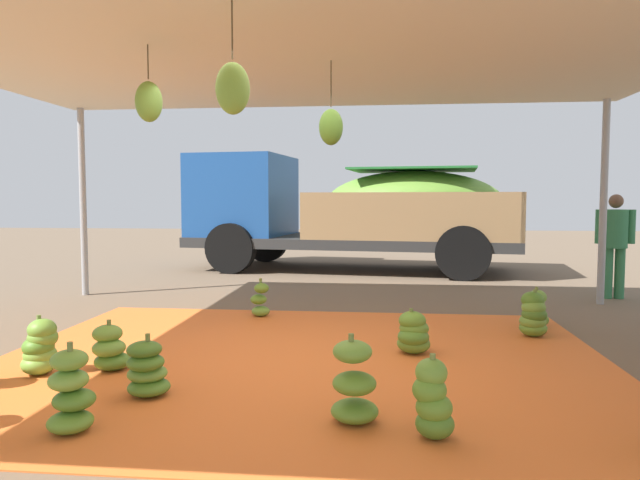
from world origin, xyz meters
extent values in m
plane|color=brown|center=(0.00, 3.00, 0.00)|extent=(40.00, 40.00, 0.00)
cube|color=orange|center=(0.00, 0.00, 0.01)|extent=(5.60, 4.61, 0.01)
cylinder|color=#9EA0A5|center=(-3.80, 3.30, 1.42)|extent=(0.10, 0.10, 2.84)
cylinder|color=#9EA0A5|center=(3.80, 3.30, 1.42)|extent=(0.10, 0.10, 2.84)
cube|color=beige|center=(0.00, 0.00, 2.87)|extent=(8.00, 7.00, 0.06)
cylinder|color=#4C422D|center=(-0.31, -1.13, 2.64)|extent=(0.01, 0.01, 0.40)
ellipsoid|color=#75A83D|center=(-0.31, -1.13, 2.24)|extent=(0.24, 0.24, 0.36)
cylinder|color=#4C422D|center=(0.22, 0.69, 2.62)|extent=(0.01, 0.01, 0.45)
ellipsoid|color=#518428|center=(0.22, 0.69, 2.19)|extent=(0.24, 0.24, 0.36)
cylinder|color=#4C422D|center=(-1.35, -0.08, 2.69)|extent=(0.01, 0.01, 0.30)
ellipsoid|color=#6B9E38|center=(-1.35, -0.08, 2.34)|extent=(0.24, 0.24, 0.36)
ellipsoid|color=#518428|center=(-0.99, -1.06, 0.07)|extent=(0.39, 0.39, 0.13)
ellipsoid|color=#6B9E38|center=(-1.02, -1.04, 0.17)|extent=(0.31, 0.31, 0.13)
ellipsoid|color=#518428|center=(-1.01, -1.07, 0.26)|extent=(0.37, 0.37, 0.13)
ellipsoid|color=#477523|center=(-1.02, -1.06, 0.36)|extent=(0.27, 0.27, 0.13)
cylinder|color=olive|center=(-1.00, -1.06, 0.42)|extent=(0.04, 0.04, 0.12)
ellipsoid|color=#75A83D|center=(-2.12, -0.66, 0.10)|extent=(0.39, 0.39, 0.18)
ellipsoid|color=#75A83D|center=(-2.11, -0.64, 0.17)|extent=(0.36, 0.36, 0.18)
ellipsoid|color=#518428|center=(-2.12, -0.65, 0.24)|extent=(0.30, 0.30, 0.18)
ellipsoid|color=#6B9E38|center=(-2.09, -0.63, 0.32)|extent=(0.29, 0.29, 0.18)
ellipsoid|color=#6B9E38|center=(-2.08, -0.64, 0.39)|extent=(0.32, 0.32, 0.18)
cylinder|color=olive|center=(-2.11, -0.64, 0.45)|extent=(0.04, 0.04, 0.12)
ellipsoid|color=#60932D|center=(2.35, 1.17, 0.10)|extent=(0.40, 0.40, 0.18)
ellipsoid|color=#6B9E38|center=(2.34, 1.16, 0.17)|extent=(0.35, 0.35, 0.18)
ellipsoid|color=#477523|center=(2.35, 1.15, 0.25)|extent=(0.31, 0.31, 0.18)
ellipsoid|color=#6B9E38|center=(2.34, 1.15, 0.32)|extent=(0.34, 0.34, 0.18)
ellipsoid|color=#518428|center=(2.34, 1.18, 0.40)|extent=(0.32, 0.32, 0.18)
cylinder|color=olive|center=(2.36, 1.17, 0.46)|extent=(0.04, 0.04, 0.12)
ellipsoid|color=#60932D|center=(2.52, 1.66, 0.09)|extent=(0.27, 0.27, 0.17)
ellipsoid|color=#477523|center=(2.47, 1.66, 0.16)|extent=(0.33, 0.33, 0.17)
ellipsoid|color=#6B9E38|center=(2.49, 1.63, 0.22)|extent=(0.28, 0.28, 0.17)
ellipsoid|color=#75A83D|center=(2.48, 1.62, 0.29)|extent=(0.23, 0.23, 0.17)
ellipsoid|color=#75A83D|center=(2.51, 1.65, 0.35)|extent=(0.27, 0.27, 0.17)
cylinder|color=olive|center=(2.50, 1.64, 0.41)|extent=(0.04, 0.04, 0.12)
ellipsoid|color=#60932D|center=(-1.21, -1.78, 0.08)|extent=(0.31, 0.31, 0.13)
ellipsoid|color=#518428|center=(-1.21, -1.73, 0.20)|extent=(0.37, 0.37, 0.13)
ellipsoid|color=#75A83D|center=(-1.24, -1.74, 0.33)|extent=(0.34, 0.34, 0.13)
ellipsoid|color=#6B9E38|center=(-1.23, -1.73, 0.46)|extent=(0.28, 0.28, 0.13)
cylinder|color=olive|center=(-1.21, -1.75, 0.52)|extent=(0.04, 0.04, 0.12)
ellipsoid|color=#60932D|center=(0.56, -1.42, 0.08)|extent=(0.41, 0.41, 0.15)
ellipsoid|color=#60932D|center=(0.56, -1.47, 0.28)|extent=(0.31, 0.31, 0.15)
ellipsoid|color=#6B9E38|center=(0.54, -1.43, 0.48)|extent=(0.29, 0.29, 0.15)
cylinder|color=olive|center=(0.53, -1.45, 0.54)|extent=(0.04, 0.04, 0.12)
ellipsoid|color=#6B9E38|center=(-0.77, 1.92, 0.07)|extent=(0.27, 0.27, 0.13)
ellipsoid|color=#60932D|center=(-0.79, 1.93, 0.22)|extent=(0.26, 0.26, 0.13)
ellipsoid|color=#60932D|center=(-0.75, 1.89, 0.37)|extent=(0.20, 0.20, 0.13)
cylinder|color=olive|center=(-0.76, 1.92, 0.43)|extent=(0.04, 0.04, 0.12)
ellipsoid|color=#60932D|center=(1.04, 0.35, 0.10)|extent=(0.44, 0.44, 0.18)
ellipsoid|color=#518428|center=(1.04, 0.32, 0.17)|extent=(0.41, 0.41, 0.18)
ellipsoid|color=#60932D|center=(1.04, 0.35, 0.25)|extent=(0.36, 0.36, 0.18)
ellipsoid|color=#60932D|center=(1.03, 0.35, 0.32)|extent=(0.32, 0.32, 0.18)
cylinder|color=olive|center=(1.01, 0.34, 0.38)|extent=(0.04, 0.04, 0.12)
ellipsoid|color=#518428|center=(-1.56, -0.47, 0.09)|extent=(0.41, 0.41, 0.15)
ellipsoid|color=#6B9E38|center=(-1.58, -0.48, 0.20)|extent=(0.36, 0.36, 0.15)
ellipsoid|color=#6B9E38|center=(-1.61, -0.46, 0.32)|extent=(0.35, 0.35, 0.15)
cylinder|color=olive|center=(-1.59, -0.46, 0.38)|extent=(0.04, 0.04, 0.12)
ellipsoid|color=#518428|center=(1.06, -1.63, 0.10)|extent=(0.34, 0.34, 0.18)
ellipsoid|color=#60932D|center=(1.05, -1.64, 0.20)|extent=(0.31, 0.31, 0.18)
ellipsoid|color=#60932D|center=(1.02, -1.63, 0.31)|extent=(0.23, 0.23, 0.18)
ellipsoid|color=#6B9E38|center=(1.03, -1.62, 0.41)|extent=(0.28, 0.28, 0.18)
cylinder|color=olive|center=(1.04, -1.63, 0.47)|extent=(0.04, 0.04, 0.12)
cube|color=#2D2D2D|center=(0.12, 6.94, 0.60)|extent=(6.85, 3.24, 0.20)
cube|color=#1E4C93|center=(-2.23, 7.23, 1.55)|extent=(2.11, 2.46, 1.70)
cube|color=#232D38|center=(-3.16, 7.35, 1.89)|extent=(0.26, 1.94, 0.75)
cube|color=#99754C|center=(1.22, 5.61, 1.15)|extent=(4.07, 0.58, 0.90)
cube|color=#99754C|center=(1.51, 7.96, 1.15)|extent=(4.07, 0.58, 0.90)
cube|color=#99754C|center=(3.36, 6.54, 1.15)|extent=(0.38, 2.44, 0.90)
ellipsoid|color=#6B9E38|center=(1.37, 6.78, 1.37)|extent=(3.82, 2.48, 1.35)
cube|color=#237533|center=(1.37, 6.78, 2.07)|extent=(2.66, 2.15, 0.04)
cylinder|color=black|center=(-2.24, 6.10, 0.50)|extent=(1.03, 0.40, 1.00)
cylinder|color=black|center=(-1.96, 8.33, 0.50)|extent=(1.03, 0.40, 1.00)
cylinder|color=black|center=(2.21, 5.55, 0.50)|extent=(1.03, 0.40, 1.00)
cylinder|color=black|center=(2.49, 7.78, 0.50)|extent=(1.03, 0.40, 1.00)
cylinder|color=#337A4C|center=(4.08, 3.81, 0.38)|extent=(0.14, 0.14, 0.75)
cylinder|color=#337A4C|center=(4.25, 3.81, 0.38)|extent=(0.14, 0.14, 0.75)
cylinder|color=#337A4C|center=(4.16, 3.81, 1.04)|extent=(0.35, 0.35, 0.57)
cylinder|color=#337A4C|center=(3.94, 3.81, 1.07)|extent=(0.11, 0.11, 0.50)
cylinder|color=#337A4C|center=(4.39, 3.81, 1.07)|extent=(0.11, 0.11, 0.50)
sphere|color=brown|center=(4.16, 3.81, 1.44)|extent=(0.20, 0.20, 0.20)
camera|label=1|loc=(0.72, -5.16, 1.47)|focal=32.68mm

